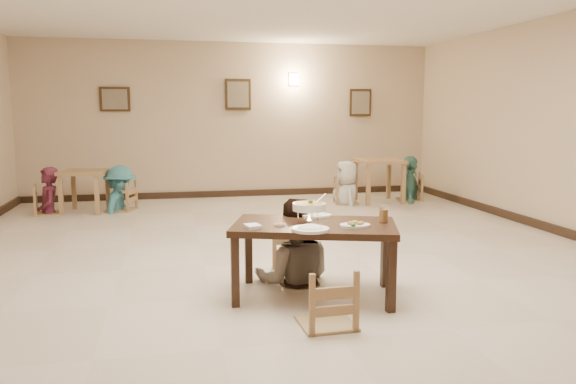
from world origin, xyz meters
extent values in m
plane|color=beige|center=(0.00, 0.00, 0.00)|extent=(10.00, 10.00, 0.00)
plane|color=#CEB293|center=(0.00, 5.00, 1.50)|extent=(10.00, 0.00, 10.00)
cube|color=black|center=(0.00, 4.97, 0.06)|extent=(8.00, 0.06, 0.12)
cube|color=#322010|center=(-2.20, 4.96, 1.90)|extent=(0.55, 0.03, 0.45)
cube|color=gray|center=(-2.20, 4.94, 1.90)|extent=(0.45, 0.01, 0.37)
cube|color=#322010|center=(0.10, 4.96, 2.00)|extent=(0.50, 0.03, 0.60)
cube|color=gray|center=(0.10, 4.94, 2.00)|extent=(0.41, 0.01, 0.49)
cube|color=#322010|center=(2.60, 4.96, 1.85)|extent=(0.45, 0.03, 0.55)
cube|color=gray|center=(2.60, 4.94, 1.85)|extent=(0.37, 0.01, 0.45)
cube|color=#FFD88C|center=(1.20, 4.96, 2.30)|extent=(0.16, 0.05, 0.22)
cube|color=#321C11|center=(0.04, -1.23, 0.65)|extent=(1.63, 1.21, 0.06)
cube|color=#321C11|center=(-0.70, -1.36, 0.31)|extent=(0.07, 0.07, 0.62)
cube|color=#321C11|center=(0.57, -1.76, 0.31)|extent=(0.07, 0.07, 0.62)
cube|color=#321C11|center=(-0.49, -0.70, 0.31)|extent=(0.07, 0.07, 0.62)
cube|color=#321C11|center=(0.78, -1.10, 0.31)|extent=(0.07, 0.07, 0.62)
cube|color=#A48657|center=(-0.04, -0.61, 0.44)|extent=(0.44, 0.44, 0.05)
cube|color=#A48657|center=(-0.04, -1.93, 0.42)|extent=(0.43, 0.43, 0.05)
imported|color=gray|center=(-0.04, -0.74, 0.84)|extent=(0.93, 0.79, 1.67)
torus|color=silver|center=(-0.01, -1.24, 0.80)|extent=(0.23, 0.23, 0.01)
cylinder|color=silver|center=(-0.01, -1.24, 0.70)|extent=(0.06, 0.06, 0.03)
cone|color=#FFA526|center=(-0.01, -1.24, 0.74)|extent=(0.03, 0.03, 0.05)
cylinder|color=white|center=(-0.01, -1.24, 0.84)|extent=(0.29, 0.29, 0.07)
cylinder|color=#C06F22|center=(-0.01, -1.24, 0.87)|extent=(0.26, 0.26, 0.02)
sphere|color=#2D7223|center=(0.00, -1.25, 0.88)|extent=(0.04, 0.04, 0.04)
cylinder|color=silver|center=(0.10, -1.19, 0.89)|extent=(0.14, 0.08, 0.09)
cylinder|color=silver|center=(0.08, -1.19, 0.74)|extent=(0.01, 0.01, 0.13)
cylinder|color=silver|center=(-0.10, -1.19, 0.74)|extent=(0.01, 0.01, 0.13)
cylinder|color=silver|center=(-0.01, -1.35, 0.74)|extent=(0.01, 0.01, 0.13)
cylinder|color=white|center=(0.14, -0.92, 0.69)|extent=(0.29, 0.29, 0.02)
ellipsoid|color=white|center=(0.14, -0.92, 0.70)|extent=(0.19, 0.16, 0.07)
cylinder|color=white|center=(-0.07, -1.52, 0.69)|extent=(0.32, 0.32, 0.02)
ellipsoid|color=white|center=(-0.07, -1.52, 0.70)|extent=(0.21, 0.18, 0.07)
cylinder|color=white|center=(0.35, -1.44, 0.69)|extent=(0.27, 0.27, 0.02)
sphere|color=#2D7223|center=(0.31, -1.52, 0.72)|extent=(0.05, 0.05, 0.05)
cylinder|color=white|center=(-0.28, -1.26, 0.69)|extent=(0.10, 0.10, 0.02)
cylinder|color=maroon|center=(-0.28, -1.26, 0.70)|extent=(0.08, 0.08, 0.01)
cube|color=white|center=(-0.54, -1.31, 0.69)|extent=(0.15, 0.18, 0.03)
cube|color=silver|center=(-0.49, -1.23, 0.69)|extent=(0.04, 0.17, 0.01)
cube|color=silver|center=(-0.46, -1.23, 0.69)|extent=(0.04, 0.17, 0.01)
cylinder|color=white|center=(0.66, -1.32, 0.76)|extent=(0.08, 0.08, 0.16)
cylinder|color=orange|center=(0.66, -1.32, 0.74)|extent=(0.07, 0.07, 0.12)
cube|color=#A0784E|center=(-2.64, 3.76, 0.68)|extent=(0.83, 0.83, 0.06)
cube|color=#A0784E|center=(-2.98, 3.53, 0.32)|extent=(0.07, 0.07, 0.65)
cube|color=#A0784E|center=(-2.41, 3.42, 0.32)|extent=(0.07, 0.07, 0.65)
cube|color=#A0784E|center=(-2.87, 4.11, 0.32)|extent=(0.07, 0.07, 0.65)
cube|color=#A0784E|center=(-2.30, 4.00, 0.32)|extent=(0.07, 0.07, 0.65)
cube|color=#A0784E|center=(2.56, 3.74, 0.77)|extent=(0.81, 0.81, 0.06)
cube|color=#A0784E|center=(2.23, 3.39, 0.37)|extent=(0.07, 0.07, 0.74)
cube|color=#A0784E|center=(2.91, 3.41, 0.37)|extent=(0.07, 0.07, 0.74)
cube|color=#A0784E|center=(2.22, 4.07, 0.37)|extent=(0.07, 0.07, 0.74)
cube|color=#A0784E|center=(2.90, 4.08, 0.37)|extent=(0.07, 0.07, 0.74)
cube|color=#A48657|center=(-3.21, 3.69, 0.42)|extent=(0.43, 0.43, 0.05)
cube|color=#A48657|center=(-2.07, 3.78, 0.43)|extent=(0.44, 0.44, 0.05)
cube|color=#A48657|center=(1.92, 3.69, 0.41)|extent=(0.42, 0.42, 0.05)
cube|color=#A48657|center=(3.21, 3.81, 0.45)|extent=(0.46, 0.46, 0.05)
imported|color=#581E32|center=(-3.21, 3.69, 0.78)|extent=(0.52, 0.65, 1.55)
imported|color=teal|center=(-2.07, 3.78, 0.77)|extent=(0.78, 1.10, 1.54)
imported|color=silver|center=(1.92, 3.69, 0.79)|extent=(0.51, 0.78, 1.57)
imported|color=#4E8E7D|center=(3.21, 3.81, 0.85)|extent=(0.72, 1.07, 1.69)
camera|label=1|loc=(-1.21, -6.04, 1.69)|focal=35.00mm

